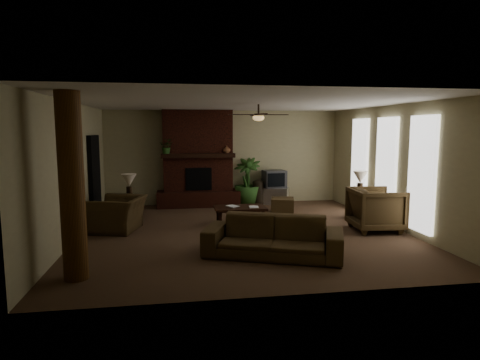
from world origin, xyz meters
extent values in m
plane|color=brown|center=(0.00, 0.00, 0.00)|extent=(7.00, 7.00, 0.00)
plane|color=silver|center=(0.00, 0.00, 2.80)|extent=(7.00, 7.00, 0.00)
plane|color=tan|center=(0.00, 3.50, 1.40)|extent=(7.00, 0.00, 7.00)
plane|color=tan|center=(0.00, -3.50, 1.40)|extent=(7.00, 0.00, 7.00)
plane|color=tan|center=(-3.50, 0.00, 1.40)|extent=(0.00, 7.00, 7.00)
plane|color=tan|center=(3.50, 0.00, 1.40)|extent=(0.00, 7.00, 7.00)
cube|color=#451C12|center=(-0.80, 3.25, 1.40)|extent=(2.00, 0.50, 2.80)
cube|color=#451C12|center=(-0.80, 3.15, 0.23)|extent=(2.40, 0.70, 0.45)
cube|color=black|center=(-0.80, 2.99, 0.82)|extent=(0.75, 0.04, 0.65)
cube|color=black|center=(-0.80, 2.97, 1.50)|extent=(2.10, 0.28, 0.12)
cube|color=white|center=(3.45, 1.60, 1.35)|extent=(0.08, 0.85, 2.35)
cube|color=white|center=(3.45, 0.20, 1.35)|extent=(0.08, 0.85, 2.35)
cube|color=white|center=(3.45, -1.20, 1.35)|extent=(0.08, 0.85, 2.35)
cylinder|color=#593616|center=(-2.95, -2.40, 1.40)|extent=(0.36, 0.36, 2.80)
cube|color=black|center=(-3.44, 1.80, 1.05)|extent=(0.10, 1.00, 2.10)
cylinder|color=black|center=(0.40, 0.30, 2.68)|extent=(0.04, 0.04, 0.24)
cylinder|color=black|center=(0.40, 0.30, 2.56)|extent=(0.20, 0.20, 0.06)
ellipsoid|color=#F2BF72|center=(0.40, 0.30, 2.50)|extent=(0.26, 0.26, 0.14)
cube|color=black|center=(0.80, 0.30, 2.57)|extent=(0.55, 0.12, 0.01)
cube|color=black|center=(0.00, 0.30, 2.57)|extent=(0.55, 0.12, 0.01)
cube|color=black|center=(0.40, 0.70, 2.57)|extent=(0.12, 0.55, 0.01)
cube|color=black|center=(0.40, -0.10, 2.57)|extent=(0.12, 0.55, 0.01)
imported|color=#48371F|center=(0.24, -1.79, 0.47)|extent=(2.51, 1.52, 0.94)
imported|color=#48371F|center=(-2.72, 0.55, 0.50)|extent=(1.00, 1.29, 1.00)
imported|color=#48371F|center=(2.94, -0.37, 0.53)|extent=(1.03, 1.09, 1.06)
cube|color=black|center=(0.04, 0.65, 0.40)|extent=(1.20, 0.70, 0.06)
cube|color=black|center=(-0.46, 0.40, 0.18)|extent=(0.07, 0.07, 0.37)
cube|color=black|center=(0.54, 0.40, 0.18)|extent=(0.07, 0.07, 0.37)
cube|color=black|center=(-0.46, 0.90, 0.18)|extent=(0.07, 0.07, 0.37)
cube|color=black|center=(0.54, 0.90, 0.18)|extent=(0.07, 0.07, 0.37)
cube|color=#48371F|center=(1.38, 1.82, 0.20)|extent=(0.73, 0.73, 0.40)
cube|color=silver|center=(1.47, 3.15, 0.25)|extent=(0.97, 0.78, 0.50)
cube|color=#3B3B3E|center=(1.48, 3.15, 0.76)|extent=(0.69, 0.56, 0.52)
cube|color=black|center=(1.48, 2.88, 0.76)|extent=(0.52, 0.08, 0.40)
cylinder|color=black|center=(0.98, 3.10, 0.35)|extent=(0.34, 0.34, 0.70)
sphere|color=black|center=(0.98, 3.10, 0.60)|extent=(0.34, 0.34, 0.34)
imported|color=#305A24|center=(0.65, 3.15, 0.39)|extent=(1.30, 1.60, 0.78)
cube|color=black|center=(-2.51, 1.11, 0.28)|extent=(0.55, 0.55, 0.55)
cylinder|color=black|center=(-2.54, 1.16, 0.73)|extent=(0.16, 0.16, 0.35)
cone|color=white|center=(-2.54, 1.16, 1.05)|extent=(0.41, 0.41, 0.30)
cube|color=black|center=(3.15, 0.89, 0.28)|extent=(0.54, 0.54, 0.55)
cylinder|color=black|center=(3.15, 0.90, 0.73)|extent=(0.17, 0.17, 0.35)
cone|color=white|center=(3.15, 0.90, 1.05)|extent=(0.45, 0.45, 0.30)
imported|color=#305A24|center=(-1.68, 2.91, 1.72)|extent=(0.48, 0.51, 0.33)
imported|color=brown|center=(0.02, 2.99, 1.67)|extent=(0.23, 0.24, 0.22)
imported|color=#999999|center=(-0.23, 0.61, 0.57)|extent=(0.20, 0.14, 0.29)
imported|color=#999999|center=(0.24, 0.52, 0.58)|extent=(0.21, 0.04, 0.29)
camera|label=1|loc=(-1.42, -8.57, 2.25)|focal=30.14mm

